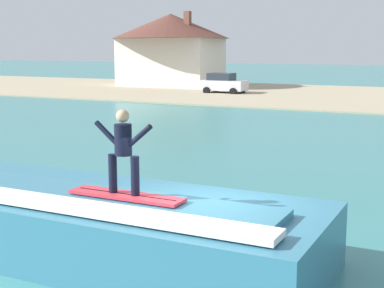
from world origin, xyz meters
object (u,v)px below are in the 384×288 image
(car_near_shore, at_px, (224,83))
(house_with_chimney, at_px, (171,43))
(wave_crest, at_px, (105,225))
(surfer, at_px, (123,147))
(surfboard, at_px, (126,196))

(car_near_shore, height_order, house_with_chimney, house_with_chimney)
(wave_crest, height_order, house_with_chimney, house_with_chimney)
(car_near_shore, distance_m, house_with_chimney, 11.05)
(surfer, distance_m, house_with_chimney, 49.81)
(surfboard, bearing_deg, car_near_shore, 110.82)
(surfboard, bearing_deg, surfer, -179.17)
(wave_crest, distance_m, house_with_chimney, 49.33)
(surfer, xyz_separation_m, house_with_chimney, (-23.07, 44.09, 2.27))
(wave_crest, bearing_deg, house_with_chimney, 117.10)
(wave_crest, relative_size, car_near_shore, 2.22)
(wave_crest, xyz_separation_m, surfer, (0.67, -0.31, 1.66))
(surfer, bearing_deg, surfboard, 0.83)
(surfboard, height_order, surfer, surfer)
(surfboard, xyz_separation_m, house_with_chimney, (-23.11, 44.09, 3.17))
(wave_crest, distance_m, car_near_shore, 40.30)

